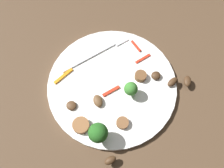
# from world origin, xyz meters

# --- Properties ---
(ground_plane) EXTENTS (1.40, 1.40, 0.00)m
(ground_plane) POSITION_xyz_m (0.00, 0.00, 0.00)
(ground_plane) COLOR #4C3826
(plate) EXTENTS (0.29, 0.29, 0.01)m
(plate) POSITION_xyz_m (0.00, 0.00, 0.01)
(plate) COLOR white
(plate) RESTS_ON ground_plane
(fork) EXTENTS (0.18, 0.05, 0.00)m
(fork) POSITION_xyz_m (0.04, 0.08, 0.01)
(fork) COLOR silver
(fork) RESTS_ON plate
(broccoli_floret_0) EXTENTS (0.03, 0.03, 0.04)m
(broccoli_floret_0) POSITION_xyz_m (0.01, -0.05, 0.04)
(broccoli_floret_0) COLOR #408630
(broccoli_floret_0) RESTS_ON plate
(broccoli_floret_1) EXTENTS (0.04, 0.04, 0.06)m
(broccoli_floret_1) POSITION_xyz_m (-0.10, -0.06, 0.05)
(broccoli_floret_1) COLOR #296420
(broccoli_floret_1) RESTS_ON plate
(sausage_slice_0) EXTENTS (0.04, 0.04, 0.01)m
(sausage_slice_0) POSITION_xyz_m (-0.05, -0.08, 0.02)
(sausage_slice_0) COLOR brown
(sausage_slice_0) RESTS_ON plate
(sausage_slice_1) EXTENTS (0.05, 0.05, 0.01)m
(sausage_slice_1) POSITION_xyz_m (-0.12, -0.02, 0.02)
(sausage_slice_1) COLOR brown
(sausage_slice_1) RESTS_ON plate
(sausage_slice_2) EXTENTS (0.03, 0.03, 0.01)m
(sausage_slice_2) POSITION_xyz_m (0.06, -0.03, 0.02)
(sausage_slice_2) COLOR brown
(sausage_slice_2) RESTS_ON plate
(mushroom_0) EXTENTS (0.03, 0.03, 0.01)m
(mushroom_0) POSITION_xyz_m (0.12, -0.12, 0.02)
(mushroom_0) COLOR #422B19
(mushroom_0) RESTS_ON plate
(mushroom_1) EXTENTS (0.03, 0.02, 0.01)m
(mushroom_1) POSITION_xyz_m (-0.12, -0.12, 0.02)
(mushroom_1) COLOR #422B19
(mushroom_1) RESTS_ON plate
(mushroom_2) EXTENTS (0.03, 0.03, 0.01)m
(mushroom_2) POSITION_xyz_m (-0.05, -0.01, 0.02)
(mushroom_2) COLOR brown
(mushroom_2) RESTS_ON plate
(mushroom_3) EXTENTS (0.03, 0.03, 0.01)m
(mushroom_3) POSITION_xyz_m (0.08, -0.06, 0.02)
(mushroom_3) COLOR #422B19
(mushroom_3) RESTS_ON plate
(mushroom_4) EXTENTS (0.03, 0.03, 0.01)m
(mushroom_4) POSITION_xyz_m (-0.10, 0.03, 0.02)
(mushroom_4) COLOR #4C331E
(mushroom_4) RESTS_ON plate
(mushroom_5) EXTENTS (0.03, 0.02, 0.01)m
(mushroom_5) POSITION_xyz_m (0.10, -0.10, 0.02)
(mushroom_5) COLOR #422B19
(mushroom_5) RESTS_ON plate
(pepper_strip_0) EXTENTS (0.05, 0.01, 0.00)m
(pepper_strip_0) POSITION_xyz_m (-0.06, 0.09, 0.01)
(pepper_strip_0) COLOR orange
(pepper_strip_0) RESTS_ON plate
(pepper_strip_1) EXTENTS (0.01, 0.04, 0.00)m
(pepper_strip_1) POSITION_xyz_m (0.11, 0.03, 0.01)
(pepper_strip_1) COLOR red
(pepper_strip_1) RESTS_ON plate
(pepper_strip_2) EXTENTS (0.04, 0.02, 0.00)m
(pepper_strip_2) POSITION_xyz_m (-0.01, -0.01, 0.01)
(pepper_strip_2) COLOR red
(pepper_strip_2) RESTS_ON plate
(pepper_strip_3) EXTENTS (0.04, 0.01, 0.00)m
(pepper_strip_3) POSITION_xyz_m (0.10, -0.01, 0.01)
(pepper_strip_3) COLOR red
(pepper_strip_3) RESTS_ON plate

